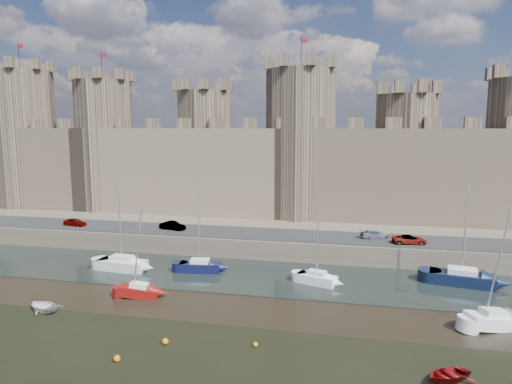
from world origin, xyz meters
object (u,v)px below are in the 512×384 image
(car_0, at_px, (75,222))
(sailboat_1, at_px, (200,266))
(car_3, at_px, (410,240))
(sailboat_5, at_px, (494,320))
(car_1, at_px, (173,226))
(car_2, at_px, (375,234))
(sailboat_0, at_px, (122,264))
(sailboat_2, at_px, (317,278))
(sailboat_3, at_px, (462,277))
(sailboat_4, at_px, (139,290))

(car_0, relative_size, sailboat_1, 0.36)
(car_0, bearing_deg, car_3, -82.43)
(car_0, xyz_separation_m, sailboat_5, (51.01, -18.03, -2.34))
(car_1, relative_size, car_3, 0.91)
(car_3, bearing_deg, car_2, 53.54)
(sailboat_0, bearing_deg, sailboat_1, 13.53)
(sailboat_0, xyz_separation_m, sailboat_2, (22.77, -0.04, -0.08))
(car_3, height_order, sailboat_3, sailboat_3)
(car_1, distance_m, sailboat_2, 23.66)
(sailboat_0, relative_size, sailboat_5, 1.04)
(sailboat_2, height_order, sailboat_3, sailboat_3)
(car_2, height_order, sailboat_1, sailboat_1)
(sailboat_0, bearing_deg, sailboat_5, -6.16)
(car_0, bearing_deg, car_2, -79.68)
(car_3, bearing_deg, sailboat_0, 97.20)
(car_1, height_order, sailboat_5, sailboat_5)
(car_0, xyz_separation_m, sailboat_0, (12.87, -10.32, -2.25))
(car_0, bearing_deg, car_1, -79.52)
(sailboat_1, height_order, sailboat_2, sailboat_1)
(sailboat_3, relative_size, sailboat_4, 1.25)
(car_0, distance_m, car_1, 14.79)
(car_1, bearing_deg, car_3, -77.78)
(car_2, distance_m, car_3, 4.51)
(car_0, relative_size, car_3, 0.83)
(car_0, distance_m, sailboat_5, 54.16)
(sailboat_3, distance_m, sailboat_5, 10.68)
(car_0, xyz_separation_m, sailboat_4, (18.72, -17.68, -2.39))
(car_3, height_order, sailboat_5, sailboat_5)
(car_1, bearing_deg, sailboat_4, -153.53)
(sailboat_1, bearing_deg, car_3, 12.26)
(car_2, bearing_deg, sailboat_3, -153.02)
(car_1, xyz_separation_m, sailboat_5, (36.23, -18.60, -2.37))
(car_2, relative_size, sailboat_2, 0.41)
(sailboat_2, xyz_separation_m, sailboat_4, (-16.92, -7.33, -0.07))
(car_2, height_order, sailboat_0, sailboat_0)
(car_0, xyz_separation_m, car_2, (42.12, 1.51, -0.04))
(car_1, xyz_separation_m, car_2, (27.34, 0.94, -0.07))
(sailboat_4, bearing_deg, car_2, 29.99)
(car_1, height_order, sailboat_4, sailboat_4)
(car_1, height_order, sailboat_0, sailboat_0)
(car_2, distance_m, sailboat_1, 22.78)
(car_1, relative_size, sailboat_0, 0.35)
(car_1, bearing_deg, car_0, 106.51)
(sailboat_4, bearing_deg, car_3, 22.63)
(car_1, xyz_separation_m, sailboat_3, (36.02, -7.92, -2.26))
(sailboat_2, distance_m, sailboat_3, 15.46)
(sailboat_3, bearing_deg, sailboat_0, -164.67)
(car_1, xyz_separation_m, sailboat_4, (3.94, -18.25, -2.43))
(sailboat_0, bearing_deg, sailboat_2, 5.17)
(sailboat_4, bearing_deg, sailboat_0, 119.09)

